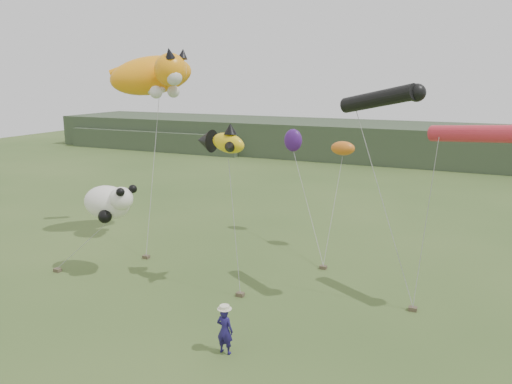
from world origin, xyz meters
TOP-DOWN VIEW (x-y plane):
  - ground at (0.00, 0.00)m, footprint 120.00×120.00m
  - headland at (-3.11, 44.69)m, footprint 90.00×13.00m
  - festival_attendant at (1.65, -0.50)m, footprint 0.62×0.42m
  - sandbag_anchors at (-1.20, 5.23)m, footprint 16.67×5.97m
  - cat_kite at (-7.70, 9.25)m, footprint 6.17×4.95m
  - fish_kite at (-1.18, 4.54)m, footprint 2.62×1.73m
  - tube_kites at (7.31, 6.09)m, footprint 7.07×3.09m
  - panda_kite at (-6.60, 3.61)m, footprint 2.84×1.84m
  - misc_kites at (0.41, 12.35)m, footprint 4.57×2.42m

SIDE VIEW (x-z plane):
  - ground at x=0.00m, z-range 0.00..0.00m
  - sandbag_anchors at x=-1.20m, z-range 0.00..0.17m
  - festival_attendant at x=1.65m, z-range 0.00..1.67m
  - headland at x=-3.11m, z-range -0.08..3.92m
  - panda_kite at x=-6.60m, z-range 2.66..4.42m
  - misc_kites at x=0.41m, z-range 5.01..6.32m
  - fish_kite at x=-1.18m, z-range 5.90..7.26m
  - tube_kites at x=7.31m, z-range 6.62..8.98m
  - cat_kite at x=-7.70m, z-range 7.99..10.79m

